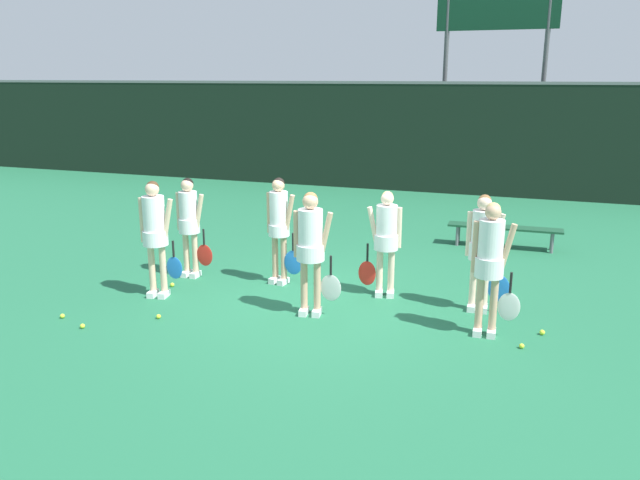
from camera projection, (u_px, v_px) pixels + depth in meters
The scene contains 21 objects.
ground_plane at pixel (318, 301), 9.48m from camera, with size 140.00×140.00×0.00m, color #216642.
fence_windscreen at pixel (432, 138), 17.91m from camera, with size 60.00×0.08×3.17m.
scoreboard at pixel (497, 22), 18.12m from camera, with size 3.47×0.15×6.21m.
bench_courtside at pixel (505, 229), 12.34m from camera, with size 2.20×0.40×0.43m.
player_0 at pixel (155, 229), 9.42m from camera, with size 0.65×0.38×1.80m.
player_1 at pixel (311, 243), 8.69m from camera, with size 0.68×0.40×1.78m.
player_2 at pixel (490, 258), 7.99m from camera, with size 0.65×0.37×1.78m.
player_3 at pixel (189, 220), 10.41m from camera, with size 0.64×0.35×1.69m.
player_4 at pixel (279, 223), 10.06m from camera, with size 0.64×0.34×1.75m.
player_5 at pixel (386, 236), 9.48m from camera, with size 0.64×0.37×1.65m.
player_6 at pixel (482, 244), 8.86m from camera, with size 0.65×0.36×1.71m.
tennis_ball_0 at pixel (62, 316), 8.80m from camera, with size 0.07×0.07×0.07m, color #CCE033.
tennis_ball_1 at pixel (159, 316), 8.78m from camera, with size 0.07×0.07×0.07m, color #CCE033.
tennis_ball_2 at pixel (522, 346), 7.82m from camera, with size 0.06×0.06×0.06m, color #CCE033.
tennis_ball_3 at pixel (318, 278), 10.43m from camera, with size 0.07×0.07×0.07m, color #CCE033.
tennis_ball_4 at pixel (336, 291), 9.81m from camera, with size 0.07×0.07×0.07m, color #CCE033.
tennis_ball_5 at pixel (172, 285), 10.11m from camera, with size 0.07×0.07×0.07m, color #CCE033.
tennis_ball_6 at pixel (493, 289), 9.92m from camera, with size 0.07×0.07×0.07m, color #CCE033.
tennis_ball_7 at pixel (196, 256), 11.70m from camera, with size 0.07×0.07×0.07m, color #CCE033.
tennis_ball_8 at pixel (542, 332), 8.23m from camera, with size 0.07×0.07×0.07m, color #CCE033.
tennis_ball_9 at pixel (82, 326), 8.45m from camera, with size 0.07×0.07×0.07m, color #CCE033.
Camera 1 is at (3.01, -8.41, 3.32)m, focal length 35.00 mm.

